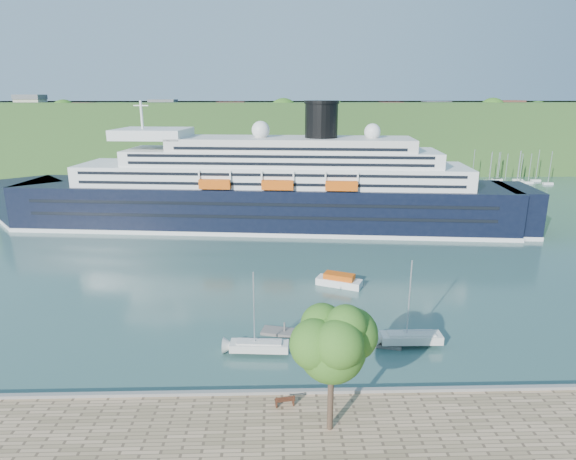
% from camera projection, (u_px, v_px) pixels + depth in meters
% --- Properties ---
extents(ground, '(400.00, 400.00, 0.00)m').
position_uv_depth(ground, '(332.00, 401.00, 43.57)').
color(ground, '#294A46').
rests_on(ground, ground).
extents(far_hillside, '(400.00, 50.00, 24.00)m').
position_uv_depth(far_hillside, '(288.00, 135.00, 179.74)').
color(far_hillside, '#325120').
rests_on(far_hillside, ground).
extents(quay_coping, '(220.00, 0.50, 0.30)m').
position_uv_depth(quay_coping, '(333.00, 391.00, 43.06)').
color(quay_coping, slate).
rests_on(quay_coping, promenade).
extents(cruise_ship, '(115.35, 27.92, 25.66)m').
position_uv_depth(cruise_ship, '(261.00, 165.00, 97.54)').
color(cruise_ship, black).
rests_on(cruise_ship, ground).
extents(park_bench, '(1.86, 1.00, 1.13)m').
position_uv_depth(park_bench, '(285.00, 400.00, 41.17)').
color(park_bench, '#4D2616').
rests_on(park_bench, promenade).
extents(promenade_tree, '(6.99, 6.99, 11.58)m').
position_uv_depth(promenade_tree, '(331.00, 364.00, 36.91)').
color(promenade_tree, '#225817').
rests_on(promenade_tree, promenade).
extents(floating_pontoon, '(15.86, 5.83, 0.35)m').
position_uv_depth(floating_pontoon, '(330.00, 337.00, 54.56)').
color(floating_pontoon, '#6A635E').
rests_on(floating_pontoon, ground).
extents(sailboat_white_near, '(7.01, 2.40, 8.90)m').
position_uv_depth(sailboat_white_near, '(259.00, 316.00, 50.22)').
color(sailboat_white_near, silver).
rests_on(sailboat_white_near, ground).
extents(sailboat_white_far, '(7.38, 2.11, 9.51)m').
position_uv_depth(sailboat_white_far, '(413.00, 306.00, 51.77)').
color(sailboat_white_far, silver).
rests_on(sailboat_white_far, ground).
extents(tender_launch, '(6.90, 4.76, 1.81)m').
position_uv_depth(tender_launch, '(339.00, 280.00, 69.50)').
color(tender_launch, '#D5500C').
rests_on(tender_launch, ground).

